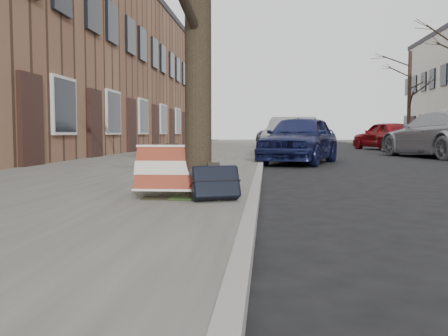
# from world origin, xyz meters

# --- Properties ---
(ground) EXTENTS (120.00, 120.00, 0.00)m
(ground) POSITION_xyz_m (0.00, 0.00, 0.00)
(ground) COLOR black
(ground) RESTS_ON ground
(near_sidewalk) EXTENTS (5.00, 70.00, 0.12)m
(near_sidewalk) POSITION_xyz_m (-3.70, 15.00, 0.06)
(near_sidewalk) COLOR slate
(near_sidewalk) RESTS_ON ground
(house_near) EXTENTS (6.80, 40.00, 7.00)m
(house_near) POSITION_xyz_m (-9.60, 16.00, 3.50)
(house_near) COLOR brown
(house_near) RESTS_ON ground
(dirt_patch) EXTENTS (0.85, 0.85, 0.02)m
(dirt_patch) POSITION_xyz_m (-2.00, 1.20, 0.13)
(dirt_patch) COLOR black
(dirt_patch) RESTS_ON near_sidewalk
(suitcase_red) EXTENTS (0.73, 0.40, 0.56)m
(suitcase_red) POSITION_xyz_m (-2.15, 1.02, 0.40)
(suitcase_red) COLOR maroon
(suitcase_red) RESTS_ON near_sidewalk
(suitcase_navy) EXTENTS (0.56, 0.45, 0.39)m
(suitcase_navy) POSITION_xyz_m (-1.63, 0.78, 0.31)
(suitcase_navy) COLOR black
(suitcase_navy) RESTS_ON near_sidewalk
(car_near_front) EXTENTS (2.66, 4.17, 1.32)m
(car_near_front) POSITION_xyz_m (-0.22, 9.31, 0.66)
(car_near_front) COLOR #161C48
(car_near_front) RESTS_ON ground
(car_near_mid) EXTENTS (2.18, 4.37, 1.38)m
(car_near_mid) POSITION_xyz_m (-0.24, 12.75, 0.69)
(car_near_mid) COLOR #9FA1A6
(car_near_mid) RESTS_ON ground
(car_near_back) EXTENTS (3.94, 5.60, 1.42)m
(car_near_back) POSITION_xyz_m (0.10, 21.13, 0.71)
(car_near_back) COLOR #3F3F44
(car_near_back) RESTS_ON ground
(car_far_front) EXTENTS (3.44, 5.69, 1.54)m
(car_far_front) POSITION_xyz_m (4.72, 12.88, 0.77)
(car_far_front) COLOR #A1A2A9
(car_far_front) RESTS_ON ground
(car_far_back) EXTENTS (2.90, 4.44, 1.41)m
(car_far_back) POSITION_xyz_m (4.71, 20.88, 0.70)
(car_far_back) COLOR maroon
(car_far_back) RESTS_ON ground
(tree_far_c) EXTENTS (0.21, 0.21, 5.47)m
(tree_far_c) POSITION_xyz_m (7.20, 25.95, 2.86)
(tree_far_c) COLOR black
(tree_far_c) RESTS_ON far_sidewalk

